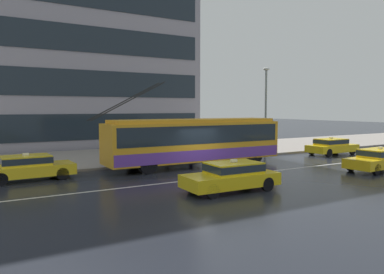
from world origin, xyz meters
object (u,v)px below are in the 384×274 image
taxi_queued_behind_bus (28,166)px  street_lamp (266,103)px  trolleybus (195,140)px  taxi_ahead_of_bus (332,146)px  taxi_oncoming_near (232,175)px  bus_shelter (162,131)px  taxi_oncoming_far (379,159)px  pedestrian_at_shelter (168,137)px  pedestrian_approaching_curb (190,136)px

taxi_queued_behind_bus → street_lamp: (17.19, 1.67, 3.36)m
trolleybus → taxi_ahead_of_bus: 12.24m
street_lamp → taxi_oncoming_near: bearing=-137.8°
bus_shelter → street_lamp: street_lamp is taller
trolleybus → street_lamp: bearing=15.1°
bus_shelter → taxi_oncoming_far: bearing=-50.7°
bus_shelter → street_lamp: (7.97, -1.98, 2.02)m
trolleybus → pedestrian_at_shelter: 2.35m
bus_shelter → pedestrian_at_shelter: size_ratio=1.92×
taxi_queued_behind_bus → pedestrian_approaching_curb: (10.58, 1.88, 1.01)m
taxi_ahead_of_bus → bus_shelter: size_ratio=1.13×
pedestrian_approaching_curb → taxi_oncoming_far: bearing=-50.4°
bus_shelter → taxi_queued_behind_bus: bearing=-158.4°
taxi_oncoming_far → taxi_ahead_of_bus: bearing=59.4°
taxi_oncoming_far → pedestrian_at_shelter: pedestrian_at_shelter is taller
pedestrian_approaching_curb → trolleybus: bearing=-112.6°
pedestrian_approaching_curb → taxi_queued_behind_bus: bearing=-169.9°
taxi_oncoming_near → taxi_oncoming_far: 10.65m
trolleybus → taxi_oncoming_near: bearing=-108.0°
taxi_queued_behind_bus → taxi_oncoming_far: same height
taxi_ahead_of_bus → trolleybus: bearing=177.9°
taxi_queued_behind_bus → bus_shelter: 10.01m
taxi_oncoming_near → taxi_ahead_of_bus: (14.41, 6.36, -0.00)m
trolleybus → bus_shelter: trolleybus is taller
taxi_ahead_of_bus → bus_shelter: (-12.61, 4.48, 1.34)m
taxi_queued_behind_bus → street_lamp: street_lamp is taller
taxi_oncoming_near → taxi_oncoming_far: (10.65, 0.00, 0.00)m
taxi_oncoming_far → taxi_queued_behind_bus: bearing=158.3°
trolleybus → taxi_ahead_of_bus: size_ratio=2.94×
bus_shelter → taxi_oncoming_near: bearing=-99.4°
taxi_ahead_of_bus → taxi_oncoming_far: same height
street_lamp → taxi_ahead_of_bus: bearing=-28.2°
trolleybus → pedestrian_at_shelter: trolleybus is taller
street_lamp → taxi_oncoming_far: bearing=-84.2°
taxi_queued_behind_bus → pedestrian_at_shelter: (8.85, 1.84, 1.00)m
taxi_oncoming_near → pedestrian_at_shelter: 9.19m
taxi_ahead_of_bus → street_lamp: (-4.65, 2.49, 3.36)m
pedestrian_approaching_curb → street_lamp: 7.02m
trolleybus → taxi_ahead_of_bus: (12.19, -0.45, -0.93)m
taxi_queued_behind_bus → taxi_oncoming_far: (18.08, -7.18, -0.00)m
trolleybus → bus_shelter: bearing=95.9°
trolleybus → pedestrian_approaching_curb: (0.94, 2.26, 0.08)m
taxi_oncoming_far → pedestrian_approaching_curb: 11.81m
taxi_queued_behind_bus → taxi_oncoming_far: 19.46m
taxi_oncoming_near → bus_shelter: bearing=80.6°
taxi_ahead_of_bus → taxi_queued_behind_bus: size_ratio=0.98×
pedestrian_at_shelter → taxi_queued_behind_bus: bearing=-168.3°
taxi_ahead_of_bus → taxi_queued_behind_bus: 21.85m
bus_shelter → street_lamp: size_ratio=0.56×
taxi_ahead_of_bus → street_lamp: size_ratio=0.64×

